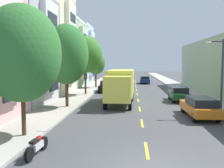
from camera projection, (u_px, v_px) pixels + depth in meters
ground_plane at (136, 88)px, 38.89m from camera, size 160.00×160.00×0.00m
sidewalk_left at (90, 88)px, 37.48m from camera, size 3.20×120.00×0.14m
sidewalk_right at (184, 89)px, 36.32m from camera, size 3.20×120.00×0.14m
lane_centerline_dashes at (137, 92)px, 33.43m from camera, size 0.14×47.20×0.01m
townhouse_third_cream at (21, 46)px, 31.41m from camera, size 13.61×7.80×12.78m
townhouse_fourth_sage at (44, 56)px, 39.44m from camera, size 13.52×7.80×10.77m
townhouse_fifth_powder_blue at (56, 56)px, 47.40m from camera, size 14.57×7.80×11.20m
street_tree_nearest at (22, 54)px, 12.56m from camera, size 4.10×4.10×6.86m
street_tree_second at (66, 54)px, 21.10m from camera, size 3.86×3.86×7.23m
street_tree_third at (85, 54)px, 29.64m from camera, size 4.17×4.17×7.16m
street_tree_farthest at (96, 63)px, 38.29m from camera, size 2.98×2.98×5.63m
street_lamp at (220, 70)px, 18.27m from camera, size 1.35×0.28×5.59m
delivery_box_truck at (121, 85)px, 23.75m from camera, size 2.63×8.00×3.27m
parked_wagon_orange at (200, 106)px, 17.74m from camera, size 1.94×4.74×1.50m
parked_hatchback_black at (106, 86)px, 33.52m from camera, size 1.75×4.00×1.50m
parked_hatchback_silver at (110, 83)px, 39.70m from camera, size 1.76×4.01×1.50m
parked_hatchback_forest at (179, 94)px, 25.22m from camera, size 1.82×4.03×1.50m
parked_wagon_champagne at (118, 75)px, 62.33m from camera, size 1.87×4.72×1.50m
parked_pickup_burgundy at (115, 78)px, 52.64m from camera, size 2.01×5.30×1.73m
moving_navy_sedan at (145, 80)px, 47.16m from camera, size 1.80×4.50×1.43m
parked_motorcycle at (37, 146)px, 10.44m from camera, size 0.62×2.05×0.90m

